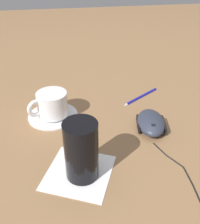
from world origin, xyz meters
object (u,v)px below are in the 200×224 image
saucer (53,115)px  pen (141,96)px  drinking_glass (81,150)px  computer_mouse (151,122)px  coffee_cup (52,104)px

saucer → pen: size_ratio=1.01×
saucer → drinking_glass: (-0.21, -0.05, 0.06)m
computer_mouse → coffee_cup: bearing=68.5°
saucer → computer_mouse: bearing=-112.1°
coffee_cup → pen: size_ratio=0.79×
drinking_glass → pen: (0.27, -0.20, -0.06)m
saucer → coffee_cup: 0.03m
coffee_cup → computer_mouse: size_ratio=0.85×
computer_mouse → drinking_glass: bearing=123.4°
saucer → computer_mouse: size_ratio=1.09×
saucer → computer_mouse: 0.25m
coffee_cup → pen: 0.26m
coffee_cup → pen: (0.06, -0.26, -0.03)m
drinking_glass → pen: drinking_glass is taller
drinking_glass → pen: bearing=-37.3°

